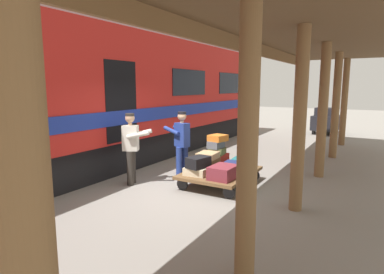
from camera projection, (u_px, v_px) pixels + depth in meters
ground_plane at (195, 191)px, 7.25m from camera, size 60.00×60.00×0.00m
platform_canopy at (301, 34)px, 5.67m from camera, size 3.20×16.66×3.56m
train_car at (80, 96)px, 8.73m from camera, size 3.02×18.94×4.00m
luggage_cart at (220, 173)px, 7.63m from camera, size 1.44×1.93×0.34m
suitcase_cream_canvas at (197, 171)px, 7.31m from camera, size 0.53×0.52×0.17m
suitcase_burgundy_valise at (223, 172)px, 6.98m from camera, size 0.51×0.65×0.28m
suitcase_navy_fabric at (233, 168)px, 7.44m from camera, size 0.43×0.47×0.26m
suitcase_teal_softside at (242, 164)px, 7.89m from camera, size 0.53×0.64×0.22m
suitcase_brown_leather at (208, 164)px, 7.76m from camera, size 0.41×0.54×0.28m
suitcase_red_plastic at (218, 159)px, 8.21m from camera, size 0.41×0.58×0.28m
suitcase_olive_duffel at (217, 151)px, 8.15m from camera, size 0.41×0.48×0.16m
suitcase_slate_roller at (216, 145)px, 8.12m from camera, size 0.32×0.44×0.18m
suitcase_orange_carryall at (218, 138)px, 8.10m from camera, size 0.45×0.49×0.16m
suitcase_black_hardshell at (198, 162)px, 7.24m from camera, size 0.45×0.59×0.25m
suitcase_tan_vintage at (208, 155)px, 7.70m from camera, size 0.48×0.56×0.15m
porter_in_overalls at (182, 142)px, 8.11m from camera, size 0.73×0.54×1.70m
porter_by_door at (132, 146)px, 7.61m from camera, size 0.74×0.61×1.70m
baggage_tug at (326, 121)px, 15.85m from camera, size 1.23×1.78×1.30m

